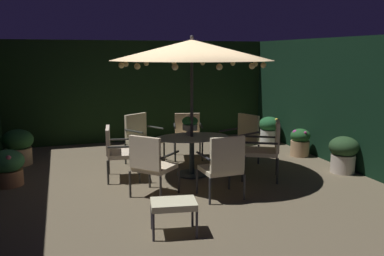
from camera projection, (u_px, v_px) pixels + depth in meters
name	position (u px, v px, depth m)	size (l,w,h in m)	color
ground_plane	(178.00, 178.00, 7.48)	(7.24, 7.34, 0.02)	brown
hedge_backdrop_rear	(140.00, 91.00, 10.54)	(7.24, 0.30, 2.55)	black
hedge_backdrop_right	(342.00, 101.00, 8.29)	(0.30, 7.34, 2.55)	black
patio_dining_table	(192.00, 146.00, 7.53)	(1.40, 0.95, 0.73)	#283234
patio_umbrella	(192.00, 50.00, 7.22)	(2.90, 2.90, 2.55)	#322F33
centerpiece_planter	(190.00, 123.00, 7.58)	(0.29, 0.29, 0.39)	beige
patio_chair_north	(267.00, 146.00, 7.29)	(0.82, 0.80, 1.05)	#2B2E2F
patio_chair_northeast	(243.00, 136.00, 8.39)	(0.78, 0.78, 0.99)	#312934
patio_chair_east	(188.00, 132.00, 8.86)	(0.73, 0.73, 0.94)	#2E3230
patio_chair_southeast	(141.00, 135.00, 8.38)	(0.81, 0.80, 1.01)	#2F322D
patio_chair_south	(117.00, 149.00, 7.30)	(0.65, 0.72, 0.95)	#2F2F2D
patio_chair_southwest	(151.00, 162.00, 6.35)	(0.82, 0.82, 1.00)	#312F2C
patio_chair_west	(223.00, 164.00, 6.28)	(0.64, 0.60, 1.01)	#2C2E32
ottoman_footrest	(174.00, 205.00, 5.08)	(0.62, 0.47, 0.43)	#2D2A33
potted_plant_front_corner	(343.00, 153.00, 7.73)	(0.55, 0.55, 0.69)	beige
potted_plant_back_right	(18.00, 146.00, 8.26)	(0.61, 0.61, 0.73)	tan
potted_plant_left_far	(300.00, 142.00, 8.99)	(0.43, 0.43, 0.61)	tan
potted_plant_right_far	(7.00, 167.00, 6.97)	(0.56, 0.56, 0.62)	#A06843
potted_plant_right_near	(269.00, 129.00, 10.27)	(0.53, 0.53, 0.67)	silver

